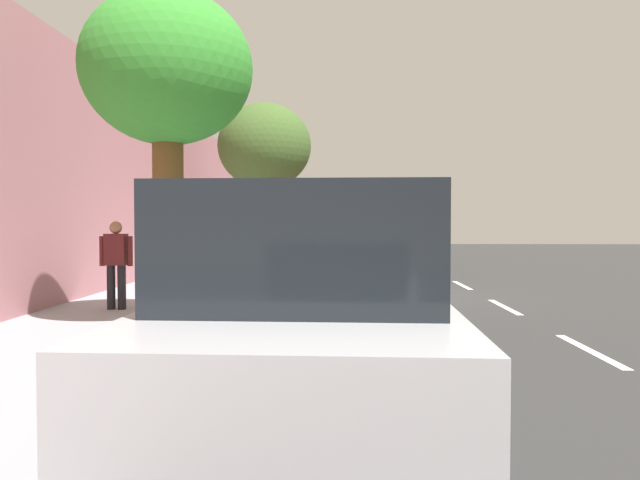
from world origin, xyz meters
name	(u,v)px	position (x,y,z in m)	size (l,w,h in m)	color
ground	(373,295)	(0.00, 0.00, 0.00)	(64.59, 64.59, 0.00)	#2E2E2E
sidewalk	(196,292)	(4.23, 0.00, 0.07)	(3.98, 40.37, 0.15)	#99969D
curb_edge	(282,292)	(2.16, 0.00, 0.07)	(0.16, 40.37, 0.15)	gray
lane_stripe_centre	(480,294)	(-2.57, -0.19, 0.00)	(0.14, 40.00, 0.01)	white
lane_stripe_bike_edge	(344,295)	(0.69, 0.00, 0.00)	(0.12, 40.37, 0.01)	white
building_facade	(102,182)	(6.47, 0.00, 2.70)	(0.50, 40.37, 5.41)	#AC6D74
parked_sedan_dark_blue_nearest	(329,243)	(1.22, -13.24, 0.75)	(2.05, 4.50, 1.52)	navy
parked_pickup_red_second	(331,246)	(1.04, -6.32, 0.90)	(2.20, 5.38, 1.95)	maroon
parked_sedan_green_mid	(328,271)	(1.04, 2.21, 0.75)	(1.87, 4.42, 1.52)	#1E512D
parked_suv_silver_far	(312,315)	(1.06, 9.69, 1.03)	(2.10, 4.76, 1.99)	#B7BABF
bicycle_at_curb	(306,271)	(1.69, -2.21, 0.38)	(1.54, 0.93, 0.77)	black
cyclist_with_backpack	(299,245)	(1.91, -2.64, 1.09)	(0.55, 0.54, 1.78)	#C6B284
street_tree_near_cyclist	(264,146)	(3.47, -7.60, 4.46)	(3.37, 3.37, 5.87)	brown
street_tree_mid_block	(167,75)	(3.47, 5.07, 4.01)	(2.62, 2.62, 5.14)	brown
pedestrian_on_phone	(116,260)	(4.89, 3.45, 1.05)	(0.62, 0.25, 1.61)	black
fire_hydrant	(296,249)	(2.59, -11.55, 0.57)	(0.22, 0.22, 0.84)	red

